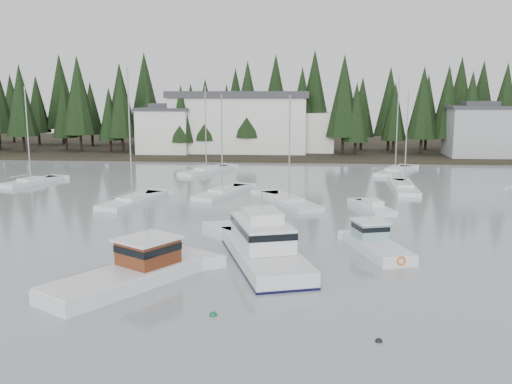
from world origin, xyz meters
TOP-DOWN VIEW (x-y plane):
  - ground at (0.00, 0.00)m, footprint 260.00×260.00m
  - far_shore_land at (0.00, 97.00)m, footprint 240.00×54.00m
  - conifer_treeline at (0.00, 86.00)m, footprint 200.00×22.00m
  - house_west at (-18.00, 79.00)m, footprint 9.54×7.42m
  - house_east_a at (36.00, 78.00)m, footprint 10.60×8.48m
  - harbor_inn at (-2.96, 82.34)m, footprint 29.50×11.50m
  - lobster_boat_brown at (-3.82, 10.94)m, footprint 8.33×10.27m
  - cabin_cruiser_center at (3.94, 16.38)m, footprint 7.40×13.06m
  - lobster_boat_teal at (11.89, 19.24)m, footprint 4.54×7.68m
  - sailboat_0 at (18.52, 46.28)m, footprint 3.11×10.58m
  - sailboat_1 at (-11.04, 35.70)m, footprint 5.17×10.12m
  - sailboat_5 at (5.20, 36.57)m, footprint 7.17×10.51m
  - sailboat_7 at (-27.27, 46.62)m, footprint 5.42×8.49m
  - sailboat_8 at (19.65, 60.17)m, footprint 7.16×10.72m
  - sailboat_9 at (-2.37, 41.10)m, footprint 5.75×9.95m
  - sailboat_10 at (-7.11, 58.50)m, footprint 6.79×10.37m
  - runabout_1 at (13.39, 34.02)m, footprint 3.99×7.16m
  - mooring_buoy_green at (2.02, 6.53)m, footprint 0.43×0.43m
  - mooring_buoy_dark at (10.18, 4.07)m, footprint 0.35×0.35m

SIDE VIEW (x-z plane):
  - ground at x=0.00m, z-range 0.00..0.00m
  - far_shore_land at x=0.00m, z-range -0.50..0.50m
  - conifer_treeline at x=0.00m, z-range -10.00..10.00m
  - mooring_buoy_green at x=2.02m, z-range -0.21..0.21m
  - mooring_buoy_dark at x=10.18m, z-range -0.18..0.18m
  - sailboat_5 at x=5.20m, z-range -5.75..5.85m
  - sailboat_0 at x=18.52m, z-range -5.92..6.04m
  - sailboat_9 at x=-2.37m, z-range -5.74..5.86m
  - sailboat_10 at x=-7.11m, z-range -6.26..6.39m
  - sailboat_8 at x=19.65m, z-range -6.95..7.09m
  - sailboat_7 at x=-27.27m, z-range -6.20..6.34m
  - sailboat_1 at x=-11.04m, z-range -7.06..7.21m
  - runabout_1 at x=13.39m, z-range -0.58..0.84m
  - lobster_boat_teal at x=11.89m, z-range -1.54..2.50m
  - lobster_boat_brown at x=-3.82m, z-range -1.92..3.06m
  - cabin_cruiser_center at x=3.94m, z-range -1.87..3.48m
  - house_west at x=-18.00m, z-range 0.28..9.03m
  - house_east_a at x=36.00m, z-range 0.28..9.53m
  - harbor_inn at x=-2.96m, z-range 0.33..11.23m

